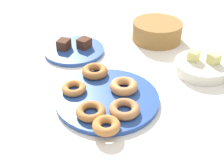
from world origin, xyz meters
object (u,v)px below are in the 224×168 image
object	(u,v)px
cake_plate	(74,50)
brownie_near	(64,44)
donut_3	(95,71)
fruit_bowl	(201,67)
melon_chunk_right	(214,59)
donut_plate	(107,99)
basket	(157,31)
melon_chunk_left	(194,56)
donut_2	(124,109)
donut_5	(106,126)
brownie_far	(84,43)
donut_4	(74,88)
donut_0	(124,86)
donut_1	(90,111)

from	to	relation	value
cake_plate	brownie_near	world-z (taller)	brownie_near
donut_3	cake_plate	distance (m)	0.21
fruit_bowl	melon_chunk_right	size ratio (longest dim) A/B	5.37
donut_plate	fruit_bowl	size ratio (longest dim) A/B	1.68
basket	melon_chunk_left	size ratio (longest dim) A/B	5.83
donut_2	melon_chunk_left	size ratio (longest dim) A/B	2.51
donut_5	brownie_far	size ratio (longest dim) A/B	1.58
donut_4	donut_5	distance (m)	0.21
donut_2	donut_4	xyz separation A→B (m)	(-0.19, 0.02, -0.00)
donut_plate	donut_0	bearing A→B (deg)	63.90
basket	melon_chunk_left	xyz separation A→B (m)	(0.20, -0.17, 0.02)
donut_4	donut_0	bearing A→B (deg)	31.28
donut_1	brownie_near	world-z (taller)	brownie_near
donut_3	donut_4	distance (m)	0.12
basket	fruit_bowl	xyz separation A→B (m)	(0.24, -0.17, -0.02)
brownie_near	cake_plate	bearing A→B (deg)	26.57
basket	melon_chunk_right	size ratio (longest dim) A/B	5.83
basket	fruit_bowl	size ratio (longest dim) A/B	1.09
donut_3	basket	distance (m)	0.39
donut_5	brownie_near	world-z (taller)	brownie_near
cake_plate	donut_0	bearing A→B (deg)	-27.09
donut_4	donut_5	size ratio (longest dim) A/B	1.02
donut_plate	brownie_far	size ratio (longest dim) A/B	6.64
cake_plate	basket	xyz separation A→B (m)	(0.25, 0.27, 0.03)
donut_2	donut_4	bearing A→B (deg)	175.03
brownie_far	melon_chunk_left	xyz separation A→B (m)	(0.42, 0.07, 0.02)
brownie_near	donut_5	bearing A→B (deg)	-40.44
melon_chunk_left	basket	bearing A→B (deg)	140.93
melon_chunk_right	donut_5	bearing A→B (deg)	-111.29
donut_3	cake_plate	size ratio (longest dim) A/B	0.38
donut_0	cake_plate	size ratio (longest dim) A/B	0.38
donut_plate	donut_2	world-z (taller)	donut_2
donut_2	brownie_near	size ratio (longest dim) A/B	1.84
donut_3	basket	xyz separation A→B (m)	(0.07, 0.39, 0.01)
donut_plate	donut_3	distance (m)	0.14
brownie_near	fruit_bowl	distance (m)	0.53
donut_plate	basket	size ratio (longest dim) A/B	1.55
basket	melon_chunk_left	bearing A→B (deg)	-39.07
donut_1	brownie_far	world-z (taller)	brownie_far
donut_2	melon_chunk_right	distance (m)	0.40
donut_2	fruit_bowl	bearing A→B (deg)	69.59
cake_plate	basket	distance (m)	0.36
donut_0	fruit_bowl	size ratio (longest dim) A/B	0.47
donut_5	fruit_bowl	distance (m)	0.46
donut_plate	brownie_near	world-z (taller)	brownie_near
donut_0	donut_1	size ratio (longest dim) A/B	1.05
donut_plate	basket	xyz separation A→B (m)	(-0.03, 0.48, 0.03)
fruit_bowl	donut_3	bearing A→B (deg)	-144.79
donut_3	donut_5	bearing A→B (deg)	-52.11
donut_plate	basket	bearing A→B (deg)	93.14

